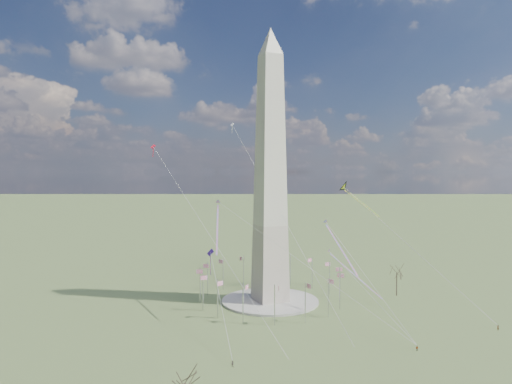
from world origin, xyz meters
name	(u,v)px	position (x,y,z in m)	size (l,w,h in m)	color
ground	(270,302)	(0.00, 0.00, 0.00)	(2000.00, 2000.00, 0.00)	#4E6633
plaza	(270,301)	(0.00, 0.00, 0.40)	(36.00, 36.00, 0.80)	#A4A396
washington_monument	(270,173)	(0.00, 0.00, 47.95)	(15.56, 15.56, 100.00)	beige
flagpole_ring	(270,283)	(0.00, 0.00, 7.27)	(54.40, 54.40, 13.00)	silver
tree_near	(397,270)	(49.02, -12.22, 9.92)	(7.95, 7.95, 13.91)	#4A352D
tree_far	(185,381)	(-50.75, -68.57, 8.94)	(7.17, 7.17, 12.55)	#4A352D
person_east	(498,328)	(50.51, -55.69, 0.85)	(0.62, 0.41, 1.70)	gray
person_west	(233,364)	(-33.02, -47.35, 0.76)	(0.74, 0.58, 1.52)	gray
person_centre	(417,348)	(16.16, -58.16, 0.74)	(0.87, 0.36, 1.48)	gray
kite_delta_black	(346,189)	(41.46, 11.42, 41.10)	(12.01, 17.73, 14.81)	black
kite_diamond_purple	(210,255)	(-23.36, -0.59, 19.33)	(1.75, 3.05, 9.45)	navy
kite_streamer_left	(335,239)	(18.91, -14.54, 24.45)	(3.97, 24.12, 16.57)	#F23C26
kite_streamer_mid	(218,219)	(-20.59, -0.26, 32.03)	(9.69, 23.20, 16.63)	#F23C26
kite_streamer_right	(346,267)	(29.55, -6.11, 11.83)	(10.96, 22.01, 16.17)	#F23C26
kite_small_red	(153,148)	(-37.26, 28.02, 57.87)	(1.82, 1.64, 5.01)	red
kite_small_white	(232,125)	(3.28, 47.94, 70.01)	(1.42, 1.96, 4.95)	silver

